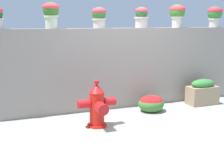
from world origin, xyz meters
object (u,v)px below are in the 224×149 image
potted_plant_2 (99,16)px  planter_box (202,92)px  fire_hydrant (97,106)px  flower_bush_left (151,103)px  potted_plant_1 (51,12)px  potted_plant_5 (215,14)px  potted_plant_4 (177,13)px  potted_plant_3 (141,16)px

potted_plant_2 → planter_box: size_ratio=0.63×
fire_hydrant → flower_bush_left: bearing=19.1°
potted_plant_1 → potted_plant_2: size_ratio=1.18×
potted_plant_5 → fire_hydrant: (-3.00, -0.94, -1.49)m
potted_plant_4 → potted_plant_1: bearing=-178.5°
potted_plant_3 → fire_hydrant: size_ratio=0.54×
potted_plant_5 → flower_bush_left: bearing=-163.8°
potted_plant_4 → planter_box: 1.72m
potted_plant_4 → fire_hydrant: bearing=-154.5°
potted_plant_3 → flower_bush_left: 1.70m
potted_plant_5 → fire_hydrant: potted_plant_5 is taller
potted_plant_2 → potted_plant_4: size_ratio=0.82×
planter_box → potted_plant_2: bearing=167.2°
flower_bush_left → potted_plant_5: bearing=16.2°
potted_plant_4 → planter_box: potted_plant_4 is taller
fire_hydrant → flower_bush_left: size_ratio=1.52×
potted_plant_4 → planter_box: size_ratio=0.77×
potted_plant_1 → fire_hydrant: bearing=-60.3°
potted_plant_5 → fire_hydrant: 3.48m
planter_box → potted_plant_1: bearing=171.1°
fire_hydrant → flower_bush_left: fire_hydrant is taller
potted_plant_3 → potted_plant_4: bearing=4.1°
potted_plant_4 → flower_bush_left: size_ratio=0.97×
potted_plant_5 → planter_box: bearing=-141.4°
potted_plant_5 → planter_box: size_ratio=0.73×
potted_plant_1 → potted_plant_5: potted_plant_1 is taller
fire_hydrant → potted_plant_3: bearing=37.2°
potted_plant_1 → planter_box: size_ratio=0.74×
potted_plant_4 → potted_plant_3: bearing=-175.9°
potted_plant_4 → potted_plant_5: 0.92m
potted_plant_4 → fire_hydrant: 2.76m
potted_plant_2 → potted_plant_3: size_ratio=0.96×
potted_plant_3 → fire_hydrant: 2.11m
potted_plant_3 → potted_plant_4: size_ratio=0.86×
potted_plant_2 → potted_plant_5: bearing=0.1°
potted_plant_4 → flower_bush_left: 1.99m
planter_box → flower_bush_left: bearing=-177.6°
potted_plant_2 → potted_plant_5: (2.65, 0.01, 0.05)m
potted_plant_2 → potted_plant_5: size_ratio=0.86×
potted_plant_1 → potted_plant_4: size_ratio=0.97×
potted_plant_3 → potted_plant_5: potted_plant_5 is taller
potted_plant_2 → potted_plant_5: potted_plant_5 is taller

